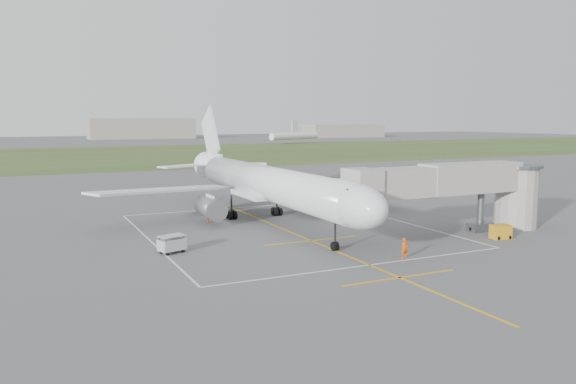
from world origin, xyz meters
name	(u,v)px	position (x,y,z in m)	size (l,w,h in m)	color
ground	(270,223)	(0.00, 0.00, 0.00)	(700.00, 700.00, 0.00)	#535355
grass_strip	(107,155)	(0.00, 130.00, 0.01)	(700.00, 120.00, 0.02)	#364D21
apron_markings	(292,233)	(0.00, -5.82, 0.01)	(28.20, 60.00, 0.01)	#DBA30C
airliner	(267,184)	(0.00, 0.75, 4.39)	(38.93, 46.75, 13.52)	white
jet_bridge	(465,187)	(15.72, -13.50, 4.74)	(23.40, 5.00, 7.20)	#A29E93
gpu_unit	(501,232)	(17.14, -17.12, 0.68)	(1.99, 1.53, 1.38)	orange
baggage_cart	(172,244)	(-13.30, -9.14, 0.80)	(2.55, 1.98, 1.56)	#B9B9B9
ramp_worker_nose	(405,248)	(3.78, -19.54, 0.89)	(0.65, 0.42, 1.77)	#EC5007
ramp_worker_wing	(209,215)	(-5.94, 3.48, 0.90)	(0.87, 0.68, 1.79)	#E46307
distant_hangars	(38,131)	(-16.15, 265.19, 5.17)	(345.00, 49.00, 12.00)	gray
distant_aircraft	(107,139)	(6.29, 176.77, 3.59)	(200.84, 31.95, 8.85)	white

